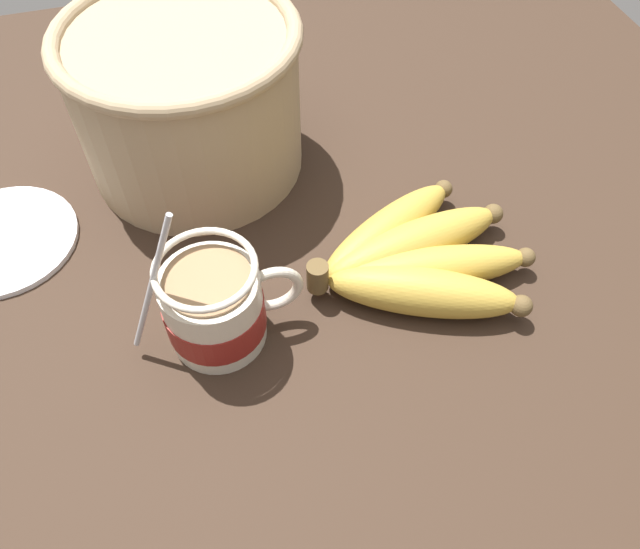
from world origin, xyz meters
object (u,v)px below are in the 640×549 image
object	(u,v)px
coffee_mug	(215,307)
small_plate	(3,240)
banana_bunch	(415,260)
woven_basket	(183,98)

from	to	relation	value
coffee_mug	small_plate	world-z (taller)	coffee_mug
coffee_mug	banana_bunch	bearing A→B (deg)	4.53
coffee_mug	woven_basket	size ratio (longest dim) A/B	0.68
coffee_mug	small_plate	distance (cm)	25.42
banana_bunch	small_plate	xyz separation A→B (cm)	(-37.71, 15.12, -1.85)
woven_basket	small_plate	size ratio (longest dim) A/B	1.63
coffee_mug	banana_bunch	world-z (taller)	coffee_mug
coffee_mug	woven_basket	world-z (taller)	same
coffee_mug	woven_basket	xyz separation A→B (cm)	(1.50, 23.01, 4.33)
coffee_mug	small_plate	xyz separation A→B (cm)	(-18.86, 16.61, -3.83)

